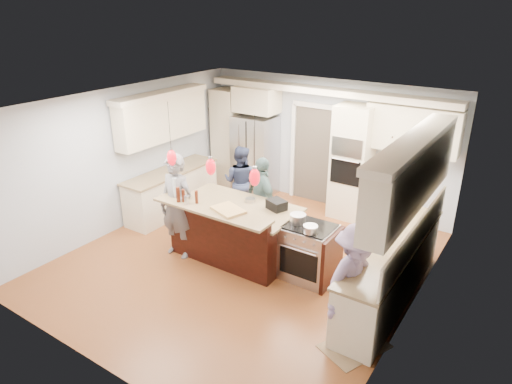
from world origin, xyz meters
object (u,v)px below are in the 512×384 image
(refrigerator, at_px, (255,155))
(kitchen_island, at_px, (235,230))
(island_range, at_px, (310,252))
(person_far_left, at_px, (241,182))
(person_bar_end, at_px, (177,207))

(refrigerator, relative_size, kitchen_island, 0.86)
(refrigerator, xyz_separation_m, kitchen_island, (1.30, -2.57, -0.41))
(refrigerator, bearing_deg, island_range, -42.59)
(island_range, height_order, person_far_left, person_far_left)
(person_bar_end, height_order, person_far_left, person_bar_end)
(refrigerator, distance_m, person_bar_end, 3.13)
(person_far_left, bearing_deg, island_range, 138.11)
(kitchen_island, bearing_deg, person_far_left, 122.01)
(refrigerator, xyz_separation_m, island_range, (2.71, -2.49, -0.44))
(refrigerator, relative_size, person_bar_end, 0.99)
(island_range, xyz_separation_m, person_bar_end, (-2.24, -0.60, 0.45))
(island_range, distance_m, person_bar_end, 2.36)
(kitchen_island, relative_size, person_bar_end, 1.15)
(island_range, xyz_separation_m, person_far_left, (-2.26, 1.29, 0.29))
(kitchen_island, relative_size, person_far_left, 1.41)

